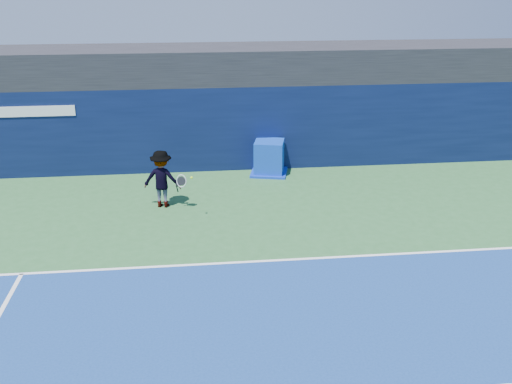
{
  "coord_description": "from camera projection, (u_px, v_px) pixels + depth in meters",
  "views": [
    {
      "loc": [
        -0.77,
        -9.48,
        6.74
      ],
      "look_at": [
        0.86,
        5.2,
        1.0
      ],
      "focal_mm": 40.0,
      "sensor_mm": 36.0,
      "label": 1
    }
  ],
  "objects": [
    {
      "name": "ground",
      "position": [
        242.0,
        335.0,
        11.3
      ],
      "size": [
        80.0,
        80.0,
        0.0
      ],
      "primitive_type": "plane",
      "color": "#2A5E2F",
      "rests_on": "ground"
    },
    {
      "name": "baseline",
      "position": [
        231.0,
        263.0,
        14.08
      ],
      "size": [
        24.0,
        0.1,
        0.01
      ],
      "primitive_type": "cube",
      "color": "white",
      "rests_on": "ground"
    },
    {
      "name": "stadium_band",
      "position": [
        213.0,
        64.0,
        20.65
      ],
      "size": [
        36.0,
        3.0,
        1.2
      ],
      "primitive_type": "cube",
      "color": "black",
      "rests_on": "back_wall_assembly"
    },
    {
      "name": "back_wall_assembly",
      "position": [
        216.0,
        127.0,
        20.48
      ],
      "size": [
        36.0,
        1.03,
        3.0
      ],
      "color": "#091234",
      "rests_on": "ground"
    },
    {
      "name": "equipment_cart",
      "position": [
        269.0,
        159.0,
        20.13
      ],
      "size": [
        1.49,
        1.49,
        1.19
      ],
      "color": "#0C33A9",
      "rests_on": "ground"
    },
    {
      "name": "tennis_player",
      "position": [
        162.0,
        179.0,
        17.19
      ],
      "size": [
        1.38,
        0.88,
        1.77
      ],
      "color": "white",
      "rests_on": "ground"
    },
    {
      "name": "tennis_ball",
      "position": [
        192.0,
        178.0,
        16.09
      ],
      "size": [
        0.07,
        0.07,
        0.07
      ],
      "color": "#C1ED1A",
      "rests_on": "ground"
    }
  ]
}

